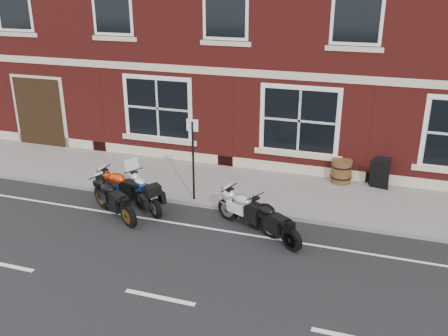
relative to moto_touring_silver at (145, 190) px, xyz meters
The scene contains 11 objects.
ground 2.47m from the moto_touring_silver, 20.77° to the right, with size 80.00×80.00×0.00m, color black.
sidewalk 3.15m from the moto_touring_silver, 43.68° to the left, with size 30.00×3.00×0.12m, color slate.
kerb 2.37m from the moto_touring_silver, 14.15° to the left, with size 30.00×0.16×0.12m, color slate.
moto_touring_silver is the anchor object (origin of this frame).
moto_sport_red 0.70m from the moto_touring_silver, behind, with size 2.16×0.53×0.97m.
moto_sport_black 0.95m from the moto_touring_silver, 125.83° to the right, with size 1.94×1.29×0.99m.
moto_sport_silver 3.19m from the moto_touring_silver, ahead, with size 2.00×0.99×0.96m.
moto_naked_black 3.96m from the moto_touring_silver, ahead, with size 1.75×1.31×0.93m.
a_board_sign 7.22m from the moto_touring_silver, 27.64° to the left, with size 0.58×0.39×0.97m, color black, non-canonical shape.
barrel_planter 6.24m from the moto_touring_silver, 33.19° to the left, with size 0.68×0.68×0.75m.
parking_sign 1.74m from the moto_touring_silver, 31.33° to the left, with size 0.35×0.07×2.45m.
Camera 1 is at (4.05, -10.94, 6.39)m, focal length 40.00 mm.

